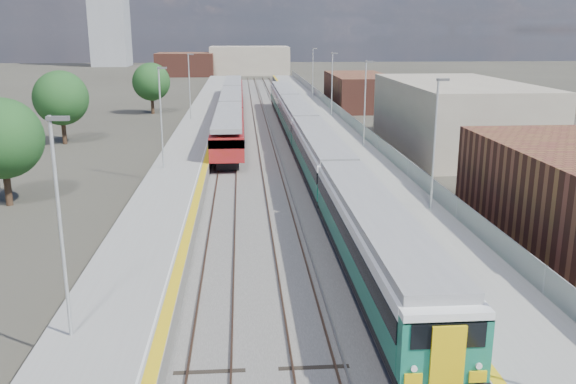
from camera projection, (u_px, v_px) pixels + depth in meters
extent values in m
plane|color=#47443A|center=(284.00, 142.00, 62.21)|extent=(320.00, 320.00, 0.00)
cube|color=#565451|center=(261.00, 138.00, 64.44)|extent=(10.50, 155.00, 0.06)
cube|color=#4C3323|center=(288.00, 133.00, 67.05)|extent=(0.07, 160.00, 0.14)
cube|color=#4C3323|center=(301.00, 133.00, 67.16)|extent=(0.07, 160.00, 0.14)
cube|color=#4C3323|center=(256.00, 133.00, 66.80)|extent=(0.07, 160.00, 0.14)
cube|color=#4C3323|center=(269.00, 133.00, 66.90)|extent=(0.07, 160.00, 0.14)
cube|color=#4C3323|center=(224.00, 134.00, 66.54)|extent=(0.07, 160.00, 0.14)
cube|color=#4C3323|center=(237.00, 134.00, 66.65)|extent=(0.07, 160.00, 0.14)
cube|color=gray|center=(285.00, 133.00, 67.03)|extent=(0.08, 160.00, 0.10)
cube|color=gray|center=(272.00, 133.00, 66.93)|extent=(0.08, 160.00, 0.10)
cube|color=slate|center=(332.00, 133.00, 64.87)|extent=(4.70, 155.00, 1.00)
cube|color=gray|center=(332.00, 128.00, 64.74)|extent=(4.70, 155.00, 0.03)
cube|color=gold|center=(312.00, 128.00, 64.58)|extent=(0.40, 155.00, 0.01)
cube|color=gray|center=(352.00, 122.00, 64.75)|extent=(0.06, 155.00, 1.20)
cylinder|color=#9EA0A3|center=(434.00, 145.00, 34.48)|extent=(0.12, 0.12, 7.50)
cube|color=#4C4C4F|center=(443.00, 80.00, 33.56)|extent=(0.70, 0.18, 0.14)
cylinder|color=#9EA0A3|center=(365.00, 104.00, 53.75)|extent=(0.12, 0.12, 7.50)
cube|color=#4C4C4F|center=(369.00, 62.00, 52.83)|extent=(0.70, 0.18, 0.14)
cylinder|color=#9EA0A3|center=(332.00, 84.00, 73.02)|extent=(0.12, 0.12, 7.50)
cube|color=#4C4C4F|center=(335.00, 53.00, 72.10)|extent=(0.70, 0.18, 0.14)
cylinder|color=#9EA0A3|center=(313.00, 73.00, 92.30)|extent=(0.12, 0.12, 7.50)
cube|color=#4C4C4F|center=(315.00, 48.00, 91.37)|extent=(0.70, 0.18, 0.14)
cube|color=slate|center=(196.00, 134.00, 63.83)|extent=(4.30, 155.00, 1.00)
cube|color=gray|center=(196.00, 129.00, 63.70)|extent=(4.30, 155.00, 0.03)
cube|color=gold|center=(215.00, 129.00, 63.83)|extent=(0.45, 155.00, 0.01)
cube|color=silver|center=(211.00, 129.00, 63.80)|extent=(0.08, 155.00, 0.01)
cylinder|color=#9EA0A3|center=(61.00, 231.00, 19.76)|extent=(0.12, 0.12, 7.50)
cube|color=#4C4C4F|center=(58.00, 118.00, 18.84)|extent=(0.70, 0.18, 0.14)
cylinder|color=#9EA0A3|center=(161.00, 118.00, 44.82)|extent=(0.12, 0.12, 7.50)
cube|color=#4C4C4F|center=(162.00, 68.00, 43.90)|extent=(0.70, 0.18, 0.14)
cylinder|color=#9EA0A3|center=(189.00, 87.00, 69.87)|extent=(0.12, 0.12, 7.50)
cube|color=#4C4C4F|center=(190.00, 54.00, 68.95)|extent=(0.70, 0.18, 0.14)
cube|color=gray|center=(456.00, 116.00, 57.74)|extent=(11.00, 22.00, 6.40)
cube|color=brown|center=(359.00, 91.00, 89.52)|extent=(8.00, 18.00, 4.80)
cube|color=gray|center=(250.00, 60.00, 157.52)|extent=(20.00, 14.00, 7.00)
cube|color=brown|center=(186.00, 64.00, 151.71)|extent=(14.00, 12.00, 5.60)
cube|color=gray|center=(108.00, 0.00, 188.67)|extent=(11.00, 11.00, 40.00)
cube|color=black|center=(373.00, 265.00, 27.33)|extent=(2.61, 18.69, 0.44)
cube|color=#136244|center=(374.00, 249.00, 27.13)|extent=(2.70, 18.69, 1.09)
cube|color=black|center=(375.00, 231.00, 26.91)|extent=(2.76, 18.69, 0.75)
cube|color=white|center=(375.00, 218.00, 26.76)|extent=(2.70, 18.69, 0.46)
cube|color=gray|center=(375.00, 209.00, 26.65)|extent=(2.40, 18.69, 0.38)
cube|color=black|center=(320.00, 170.00, 45.82)|extent=(2.61, 18.69, 0.44)
cube|color=#136244|center=(320.00, 160.00, 45.62)|extent=(2.70, 18.69, 1.09)
cube|color=black|center=(320.00, 149.00, 45.40)|extent=(2.76, 18.69, 0.75)
cube|color=white|center=(320.00, 141.00, 45.25)|extent=(2.70, 18.69, 0.46)
cube|color=gray|center=(320.00, 136.00, 45.15)|extent=(2.40, 18.69, 0.38)
cube|color=black|center=(297.00, 130.00, 64.31)|extent=(2.61, 18.69, 0.44)
cube|color=#136244|center=(297.00, 123.00, 64.12)|extent=(2.70, 18.69, 1.09)
cube|color=black|center=(297.00, 115.00, 63.89)|extent=(2.76, 18.69, 0.75)
cube|color=white|center=(297.00, 109.00, 63.74)|extent=(2.70, 18.69, 0.46)
cube|color=gray|center=(297.00, 105.00, 63.64)|extent=(2.40, 18.69, 0.38)
cube|color=black|center=(284.00, 108.00, 82.80)|extent=(2.61, 18.69, 0.44)
cube|color=#136244|center=(284.00, 102.00, 82.61)|extent=(2.70, 18.69, 1.09)
cube|color=black|center=(284.00, 96.00, 82.39)|extent=(2.76, 18.69, 0.75)
cube|color=white|center=(284.00, 91.00, 82.23)|extent=(2.70, 18.69, 0.46)
cube|color=gray|center=(284.00, 88.00, 82.13)|extent=(2.40, 18.69, 0.38)
cube|color=#136244|center=(444.00, 349.00, 17.78)|extent=(2.68, 0.58, 2.01)
cube|color=black|center=(449.00, 336.00, 17.35)|extent=(2.20, 0.06, 0.77)
cube|color=gold|center=(448.00, 358.00, 17.46)|extent=(1.01, 0.10, 2.01)
cube|color=black|center=(229.00, 148.00, 56.55)|extent=(1.88, 16.01, 0.65)
cube|color=maroon|center=(229.00, 131.00, 56.14)|extent=(2.78, 18.84, 1.98)
cube|color=black|center=(229.00, 126.00, 56.02)|extent=(2.84, 18.84, 0.69)
cube|color=gray|center=(228.00, 115.00, 55.76)|extent=(2.48, 18.84, 0.40)
cube|color=black|center=(232.00, 119.00, 75.18)|extent=(1.88, 16.01, 0.65)
cube|color=maroon|center=(232.00, 106.00, 74.78)|extent=(2.78, 18.84, 1.98)
cube|color=black|center=(231.00, 102.00, 74.65)|extent=(2.84, 18.84, 0.69)
cube|color=gray|center=(231.00, 94.00, 74.39)|extent=(2.48, 18.84, 0.40)
cube|color=black|center=(234.00, 101.00, 93.81)|extent=(1.88, 16.01, 0.65)
cube|color=maroon|center=(233.00, 91.00, 93.41)|extent=(2.78, 18.84, 1.98)
cube|color=black|center=(233.00, 88.00, 93.28)|extent=(2.84, 18.84, 0.69)
cube|color=gray|center=(233.00, 81.00, 93.02)|extent=(2.48, 18.84, 0.40)
cylinder|color=#382619|center=(8.00, 187.00, 39.44)|extent=(0.44, 0.44, 2.45)
sphere|color=#1C491D|center=(2.00, 138.00, 38.62)|extent=(5.17, 5.17, 5.17)
cylinder|color=#382619|center=(64.00, 131.00, 60.87)|extent=(0.44, 0.44, 2.54)
sphere|color=#1C491D|center=(61.00, 98.00, 60.01)|extent=(5.37, 5.37, 5.37)
cylinder|color=#382619|center=(153.00, 105.00, 82.78)|extent=(0.44, 0.44, 2.40)
sphere|color=#1C491D|center=(151.00, 82.00, 81.97)|extent=(5.07, 5.07, 5.07)
cylinder|color=#382619|center=(477.00, 119.00, 70.78)|extent=(0.44, 0.44, 2.10)
sphere|color=#1C491D|center=(479.00, 95.00, 70.08)|extent=(4.44, 4.44, 4.44)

